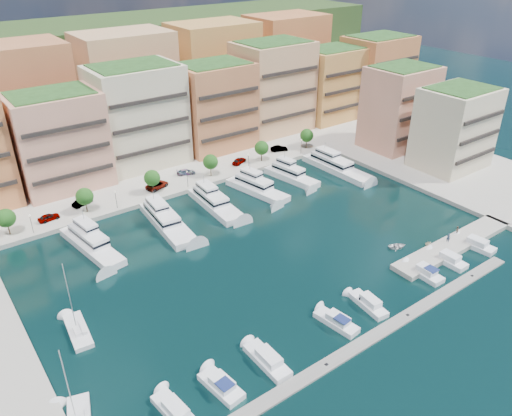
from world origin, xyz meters
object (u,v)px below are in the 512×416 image
(tree_4, at_px, (262,148))
(cruiser_5, at_px, (368,304))
(cruiser_0, at_px, (175,412))
(cruiser_2, at_px, (267,361))
(lamppost_2, at_px, (187,176))
(cruiser_9, at_px, (475,245))
(tree_0, at_px, (6,218))
(cruiser_8, at_px, (448,260))
(lamppost_4, at_px, (301,144))
(yacht_3, at_px, (214,202))
(tree_5, at_px, (307,135))
(yacht_6, at_px, (335,166))
(cruiser_4, at_px, (337,322))
(lamppost_3, at_px, (248,159))
(tender_1, at_px, (428,243))
(car_5, at_px, (279,149))
(sailboat_1, at_px, (78,332))
(tree_3, at_px, (210,162))
(car_4, at_px, (239,161))
(tree_1, at_px, (85,197))
(yacht_4, at_px, (256,188))
(car_1, at_px, (82,202))
(lamppost_0, at_px, (31,221))
(person_1, at_px, (457,230))
(yacht_1, at_px, (90,244))
(car_2, at_px, (157,185))
(lamppost_1, at_px, (116,197))
(yacht_2, at_px, (166,220))
(yacht_5, at_px, (290,174))
(car_3, at_px, (186,172))
(cruiser_1, at_px, (221,386))
(cruiser_7, at_px, (425,273))
(tree_2, at_px, (152,178))
(person_0, at_px, (448,238))

(tree_4, height_order, cruiser_5, tree_4)
(cruiser_0, height_order, cruiser_2, same)
(lamppost_2, xyz_separation_m, cruiser_9, (33.48, -55.78, -3.28))
(tree_0, distance_m, cruiser_8, 86.90)
(lamppost_4, height_order, yacht_3, yacht_3)
(tree_5, distance_m, cruiser_5, 69.17)
(yacht_6, height_order, cruiser_4, yacht_6)
(tree_4, relative_size, lamppost_4, 1.35)
(lamppost_3, relative_size, tender_1, 2.41)
(car_5, bearing_deg, sailboat_1, 143.34)
(tree_3, relative_size, car_4, 1.18)
(tree_1, bearing_deg, yacht_4, -18.80)
(cruiser_0, height_order, cruiser_8, same)
(lamppost_2, xyz_separation_m, car_1, (-23.81, 5.85, -2.06))
(lamppost_0, bearing_deg, person_1, -36.50)
(yacht_1, bearing_deg, lamppost_3, 13.40)
(cruiser_2, distance_m, car_1, 61.89)
(lamppost_2, bearing_deg, tree_0, 176.71)
(tree_3, height_order, cruiser_8, tree_3)
(yacht_3, xyz_separation_m, cruiser_5, (1.89, -45.21, -0.66))
(tree_0, distance_m, lamppost_2, 40.08)
(tree_5, xyz_separation_m, cruiser_4, (-44.68, -58.10, -4.17))
(tree_5, relative_size, car_2, 0.96)
(lamppost_0, xyz_separation_m, yacht_3, (36.77, -10.58, -2.62))
(lamppost_1, xyz_separation_m, lamppost_2, (18.00, 0.00, 0.00))
(yacht_2, height_order, car_5, yacht_2)
(yacht_5, xyz_separation_m, cruiser_9, (9.26, -46.39, -0.66))
(cruiser_8, xyz_separation_m, car_3, (-21.30, 62.43, 1.13))
(cruiser_2, bearing_deg, cruiser_1, -179.99)
(tree_3, xyz_separation_m, lamppost_4, (28.00, -2.30, -0.92))
(tender_1, height_order, car_4, car_4)
(yacht_1, height_order, cruiser_7, yacht_1)
(yacht_1, distance_m, yacht_3, 28.92)
(sailboat_1, bearing_deg, lamppost_1, 58.67)
(cruiser_5, relative_size, car_3, 1.65)
(yacht_2, bearing_deg, cruiser_5, -71.72)
(tree_3, relative_size, cruiser_9, 0.71)
(tree_3, distance_m, yacht_1, 38.69)
(tree_2, height_order, car_2, tree_2)
(cruiser_0, relative_size, cruiser_2, 0.95)
(tender_1, bearing_deg, cruiser_4, 104.14)
(cruiser_2, relative_size, car_1, 1.81)
(yacht_4, distance_m, yacht_6, 24.60)
(tree_4, distance_m, yacht_5, 12.22)
(cruiser_9, bearing_deg, yacht_6, 84.95)
(yacht_2, xyz_separation_m, cruiser_0, (-21.44, -44.26, -0.66))
(cruiser_0, bearing_deg, tree_4, 45.34)
(lamppost_1, bearing_deg, lamppost_2, 0.00)
(car_4, bearing_deg, lamppost_1, 73.43)
(lamppost_1, height_order, person_0, lamppost_1)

